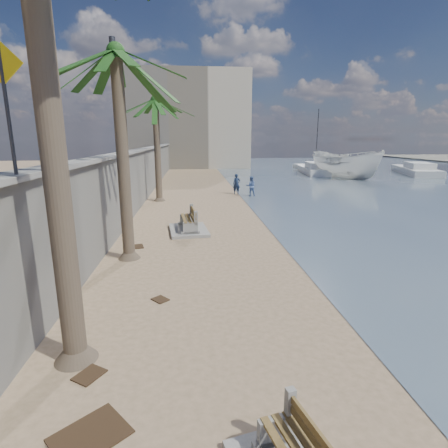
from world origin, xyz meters
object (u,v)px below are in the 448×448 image
palm_mid (116,54)px  boat_cruiser (346,163)px  bench_far (188,222)px  person_b (251,185)px  person_a (237,183)px  yacht_far (313,171)px  palm_back (155,101)px  yacht_near (415,171)px  sailboat_west (315,166)px

palm_mid → boat_cruiser: bearing=52.8°
bench_far → boat_cruiser: size_ratio=0.65×
palm_mid → person_b: (6.83, 13.92, -6.08)m
person_a → bench_far: bearing=-111.1°
yacht_far → palm_back: bearing=143.7°
palm_mid → palm_back: (0.01, 12.39, -0.21)m
palm_mid → boat_cruiser: 32.85m
person_a → yacht_near: 28.50m
yacht_near → person_b: bearing=141.2°
person_a → person_b: bearing=-51.3°
bench_far → person_b: person_b is taller
yacht_near → bench_far: bearing=150.2°
yacht_near → yacht_far: size_ratio=1.27×
sailboat_west → yacht_far: bearing=-111.1°
palm_back → bench_far: bearing=-76.3°
boat_cruiser → yacht_far: size_ratio=0.47×
palm_mid → bench_far: bearing=59.6°
boat_cruiser → sailboat_west: bearing=56.9°
person_b → yacht_far: bearing=-122.9°
person_b → boat_cruiser: 17.48m
bench_far → palm_mid: 7.72m
person_b → sailboat_west: bearing=-119.2°
palm_mid → yacht_far: palm_mid is taller
palm_mid → yacht_near: (30.40, 29.50, -6.57)m
palm_back → yacht_far: 26.45m
palm_mid → person_b: bearing=63.9°
person_b → boat_cruiser: boat_cruiser is taller
person_b → boat_cruiser: size_ratio=0.41×
person_a → person_b: (0.97, -1.09, -0.07)m
boat_cruiser → yacht_near: (10.81, 3.66, -1.31)m
person_b → yacht_near: 28.26m
palm_back → sailboat_west: size_ratio=0.88×
palm_mid → yacht_near: size_ratio=0.70×
person_b → person_a: bearing=-48.9°
yacht_near → sailboat_west: 14.06m
yacht_near → yacht_far: (-12.71, 1.51, 0.00)m
person_a → boat_cruiser: (13.73, 10.83, 0.74)m
person_a → person_b: 1.45m
palm_mid → palm_back: size_ratio=1.03×
person_b → bench_far: bearing=65.0°
palm_back → boat_cruiser: size_ratio=1.87×
palm_mid → boat_cruiser: (19.59, 25.84, -5.26)m
bench_far → person_a: 11.96m
yacht_far → sailboat_west: size_ratio=1.01×
person_a → sailboat_west: (15.36, 25.15, -0.61)m
sailboat_west → bench_far: bearing=-117.6°
palm_back → person_a: bearing=24.1°
person_a → palm_back: bearing=-158.9°
person_a → boat_cruiser: boat_cruiser is taller
yacht_near → yacht_far: 12.80m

